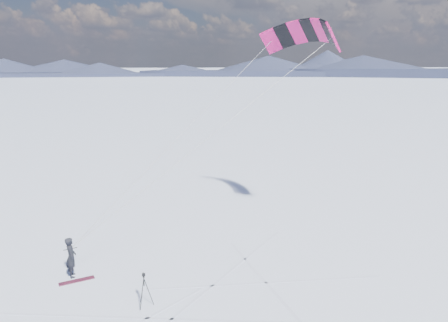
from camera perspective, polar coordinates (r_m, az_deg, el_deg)
name	(u,v)px	position (r m, az deg, el deg)	size (l,w,h in m)	color
ground	(144,315)	(16.44, -10.40, -19.20)	(1800.00, 1800.00, 0.00)	white
horizon_hills	(141,238)	(15.13, -10.83, -9.87)	(704.84, 706.81, 8.00)	#191E34
snowkiter	(73,276)	(19.73, -19.17, -14.02)	(0.62, 0.41, 1.70)	black
snowboard	(77,281)	(19.26, -18.68, -14.59)	(1.39, 0.26, 0.04)	maroon
tripod	(144,285)	(16.59, -10.40, -15.64)	(0.55, 0.59, 1.27)	black
power_kite	(303,36)	(23.38, 10.34, 15.80)	(12.96, 5.86, 9.63)	#CD1366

